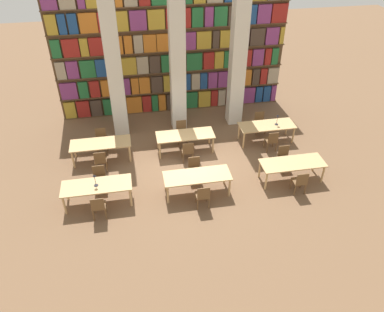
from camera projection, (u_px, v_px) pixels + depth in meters
name	position (u px, v px, depth m)	size (l,w,h in m)	color
ground_plane	(191.00, 169.00, 13.60)	(40.00, 40.00, 0.00)	brown
bookshelf_bank	(172.00, 52.00, 15.69)	(9.81, 0.35, 5.50)	brown
pillar_left	(114.00, 63.00, 13.93)	(0.58, 0.58, 6.00)	silver
pillar_center	(177.00, 59.00, 14.28)	(0.58, 0.58, 6.00)	silver
pillar_right	(238.00, 55.00, 14.62)	(0.58, 0.58, 6.00)	silver
reading_table_0	(97.00, 187.00, 11.77)	(2.19, 0.83, 0.74)	tan
chair_0	(98.00, 206.00, 11.33)	(0.42, 0.40, 0.88)	brown
chair_1	(99.00, 178.00, 12.44)	(0.42, 0.40, 0.88)	brown
desk_lamp_0	(95.00, 178.00, 11.54)	(0.14, 0.14, 0.44)	#232328
reading_table_1	(197.00, 177.00, 12.17)	(2.19, 0.83, 0.74)	tan
chair_2	(203.00, 195.00, 11.72)	(0.42, 0.40, 0.88)	brown
chair_3	(195.00, 168.00, 12.84)	(0.42, 0.40, 0.88)	brown
reading_table_2	(292.00, 164.00, 12.73)	(2.19, 0.83, 0.74)	tan
chair_4	(300.00, 182.00, 12.28)	(0.42, 0.40, 0.88)	brown
chair_5	(284.00, 157.00, 13.40)	(0.42, 0.40, 0.88)	brown
reading_table_3	(101.00, 145.00, 13.69)	(2.19, 0.83, 0.74)	tan
chair_6	(101.00, 160.00, 13.24)	(0.42, 0.40, 0.88)	brown
chair_7	(101.00, 139.00, 14.36)	(0.42, 0.40, 0.88)	brown
reading_table_4	(185.00, 136.00, 14.16)	(2.19, 0.83, 0.74)	tan
chair_8	(188.00, 151.00, 13.71)	(0.42, 0.40, 0.88)	brown
chair_9	(182.00, 131.00, 14.82)	(0.42, 0.40, 0.88)	brown
reading_table_5	(267.00, 127.00, 14.72)	(2.19, 0.83, 0.74)	tan
chair_10	(272.00, 140.00, 14.27)	(0.42, 0.40, 0.88)	brown
chair_11	(260.00, 122.00, 15.39)	(0.42, 0.40, 0.88)	brown
desk_lamp_1	(277.00, 118.00, 14.53)	(0.14, 0.14, 0.44)	#232328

